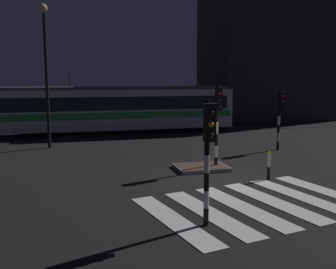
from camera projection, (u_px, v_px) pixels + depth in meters
The scene contains 12 objects.
ground_plane at pixel (218, 178), 15.18m from camera, with size 120.00×120.00×0.00m, color black.
rail_near at pixel (149, 133), 27.48m from camera, with size 80.00×0.12×0.03m, color #59595E.
rail_far at pixel (145, 131), 28.85m from camera, with size 80.00×0.12×0.03m, color #59595E.
crosswalk_zebra at pixel (258, 204), 12.05m from camera, with size 7.37×5.66×0.02m.
traffic_island at pixel (201, 167), 16.65m from camera, with size 2.15×1.59×0.18m.
traffic_light_kerb_mid_left at pixel (208, 144), 9.95m from camera, with size 0.36×0.42×3.31m.
traffic_light_corner_far_right at pixel (280, 111), 20.80m from camera, with size 0.36×0.42×3.20m.
traffic_light_median_centre at pixel (218, 115), 16.34m from camera, with size 0.36×0.42×3.53m.
street_lamp_trackside_left at pixel (46, 60), 20.91m from camera, with size 0.44×1.21×7.57m.
tram at pixel (110, 108), 27.25m from camera, with size 17.48×2.58×4.15m.
bollard_island_edge at pixel (269, 165), 14.89m from camera, with size 0.12×0.12×1.11m.
building_backdrop at pixel (265, 46), 36.68m from camera, with size 10.65×8.00×13.65m, color #2D2D33.
Camera 1 is at (-5.62, -13.81, 3.85)m, focal length 42.06 mm.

